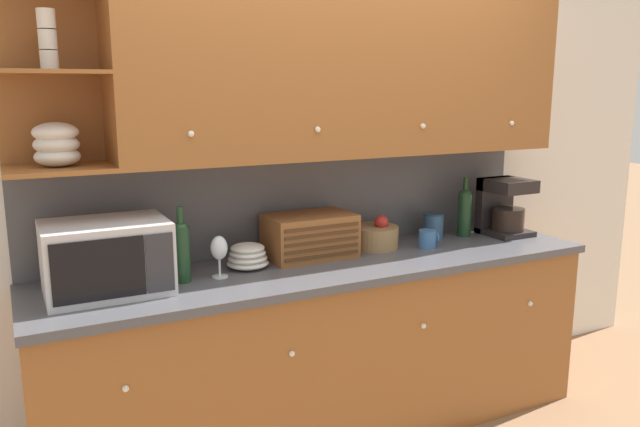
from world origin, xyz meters
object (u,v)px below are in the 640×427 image
wine_bottle (181,249)px  wine_glass (219,249)px  second_wine_bottle (465,210)px  bowl_stack_on_counter (248,256)px  mug (428,239)px  bread_box (310,236)px  storage_canister (433,226)px  microwave (106,257)px  fruit_basket (374,236)px  coffee_maker (503,206)px

wine_bottle → wine_glass: size_ratio=1.76×
wine_glass → second_wine_bottle: size_ratio=0.56×
bowl_stack_on_counter → mug: bearing=-4.6°
bread_box → storage_canister: size_ratio=3.02×
microwave → fruit_basket: (1.39, 0.13, -0.09)m
wine_bottle → storage_canister: wine_bottle is taller
wine_bottle → mug: size_ratio=3.19×
wine_bottle → mug: wine_bottle is taller
microwave → wine_glass: microwave is taller
fruit_basket → storage_canister: size_ratio=1.81×
mug → coffee_maker: size_ratio=0.32×
mug → bowl_stack_on_counter: bearing=175.4°
mug → storage_canister: bearing=45.4°
microwave → bowl_stack_on_counter: size_ratio=2.51×
microwave → coffee_maker: 2.22m
wine_bottle → bowl_stack_on_counter: wine_bottle is taller
second_wine_bottle → wine_bottle: bearing=-175.9°
wine_glass → storage_canister: size_ratio=1.33×
wine_bottle → wine_glass: (0.17, -0.01, -0.02)m
bowl_stack_on_counter → fruit_basket: size_ratio=0.76×
wine_bottle → mug: (1.32, -0.01, -0.10)m
bread_box → coffee_maker: 1.23m
fruit_basket → mug: (0.25, -0.13, -0.01)m
fruit_basket → bowl_stack_on_counter: bearing=-175.7°
wine_bottle → second_wine_bottle: 1.68m
bowl_stack_on_counter → mug: (0.99, -0.08, -0.01)m
bread_box → coffee_maker: (1.23, -0.05, 0.05)m
bread_box → second_wine_bottle: (1.00, 0.01, 0.04)m
microwave → wine_bottle: size_ratio=1.47×
storage_canister → second_wine_bottle: bearing=-10.2°
wine_glass → bowl_stack_on_counter: 0.20m
microwave → bowl_stack_on_counter: 0.66m
wine_bottle → coffee_maker: size_ratio=1.03×
wine_glass → fruit_basket: bearing=8.7°
storage_canister → microwave: bearing=-175.0°
wine_bottle → bread_box: bearing=9.3°
bowl_stack_on_counter → second_wine_bottle: size_ratio=0.58×
wine_glass → mug: (1.16, 0.00, -0.08)m
wine_glass → storage_canister: bearing=7.1°
wine_bottle → second_wine_bottle: second_wine_bottle is taller
wine_glass → storage_canister: 1.33m
storage_canister → second_wine_bottle: (0.19, -0.03, 0.08)m
bread_box → mug: (0.65, -0.12, -0.06)m
wine_bottle → storage_canister: 1.49m
microwave → second_wine_bottle: (1.99, 0.12, 0.00)m
microwave → coffee_maker: coffee_maker is taller
mug → storage_canister: storage_canister is taller
bowl_stack_on_counter → second_wine_bottle: (1.34, 0.05, 0.10)m
fruit_basket → coffee_maker: size_ratio=0.80×
wine_glass → bowl_stack_on_counter: size_ratio=0.97×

